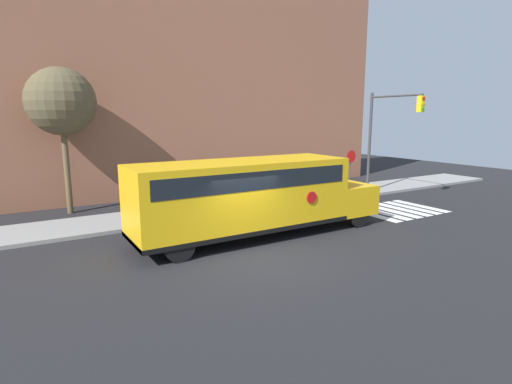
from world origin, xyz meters
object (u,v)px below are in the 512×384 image
Objects in this scene: traffic_light at (385,129)px; stop_sign at (350,166)px; school_bus at (251,194)px; tree_near_sidewalk at (61,102)px.

stop_sign is at bearing 142.71° from traffic_light.
traffic_light reaches higher than school_bus.
traffic_light is (1.42, -1.08, 2.12)m from stop_sign.
traffic_light reaches higher than stop_sign.
tree_near_sidewalk is at bearing 124.85° from school_bus.
tree_near_sidewalk reaches higher than school_bus.
stop_sign is (8.76, 3.80, 0.05)m from school_bus.
traffic_light is (10.18, 2.72, 2.17)m from school_bus.
school_bus is at bearing -156.55° from stop_sign.
school_bus is at bearing -55.15° from tree_near_sidewalk.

